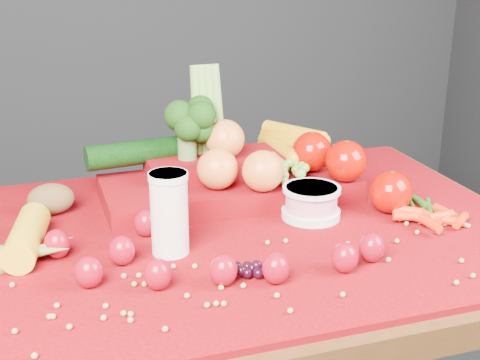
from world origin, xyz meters
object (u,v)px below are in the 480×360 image
object	(u,v)px
milk_glass	(169,210)
produce_mound	(243,169)
table	(243,278)
yogurt_bowl	(311,201)

from	to	relation	value
milk_glass	produce_mound	world-z (taller)	produce_mound
table	yogurt_bowl	xyz separation A→B (m)	(0.14, 0.01, 0.14)
table	produce_mound	size ratio (longest dim) A/B	1.82
table	produce_mound	distance (m)	0.23
yogurt_bowl	produce_mound	size ratio (longest dim) A/B	0.19
milk_glass	produce_mound	size ratio (longest dim) A/B	0.24
milk_glass	yogurt_bowl	xyz separation A→B (m)	(0.29, 0.07, -0.04)
yogurt_bowl	milk_glass	bearing A→B (deg)	-167.30
table	yogurt_bowl	world-z (taller)	yogurt_bowl
table	yogurt_bowl	size ratio (longest dim) A/B	9.60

